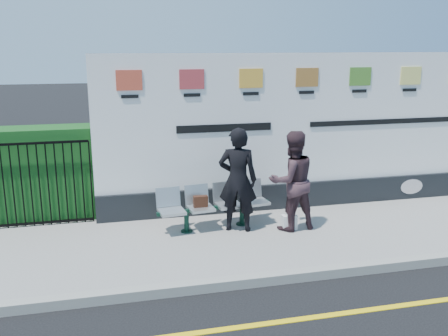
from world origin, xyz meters
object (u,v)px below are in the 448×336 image
bench (215,217)px  woman_right (292,181)px  billboard (303,142)px  woman_left (238,180)px

bench → woman_right: bearing=-21.1°
billboard → bench: size_ratio=4.06×
woman_left → billboard: bearing=-127.4°
woman_right → billboard: bearing=-126.7°
billboard → woman_right: size_ratio=4.59×
woman_right → bench: bearing=-21.6°
bench → woman_right: woman_right is taller
billboard → bench: bearing=-156.6°
bench → billboard: bearing=16.8°
bench → woman_left: bearing=-32.4°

